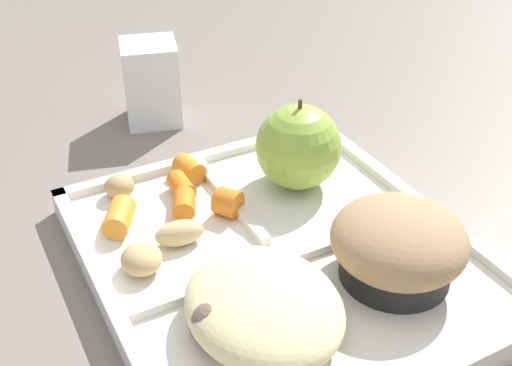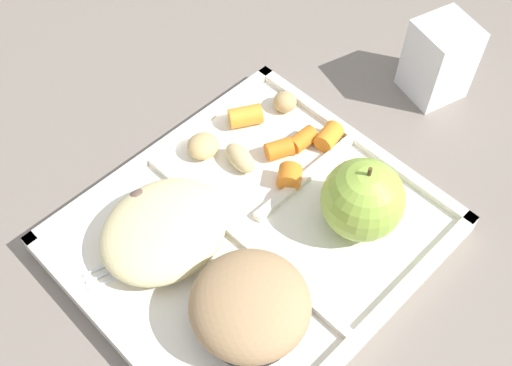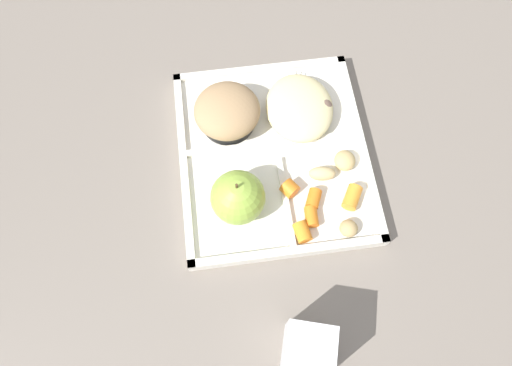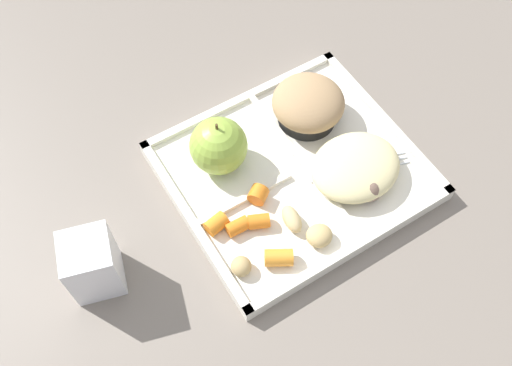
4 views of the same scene
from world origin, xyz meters
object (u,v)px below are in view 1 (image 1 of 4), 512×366
object	(u,v)px
bran_muffin	(398,245)
milk_carton	(152,82)
green_apple	(298,147)
lunch_tray	(280,258)
plastic_fork	(279,343)

from	to	relation	value
bran_muffin	milk_carton	size ratio (longest dim) A/B	1.11
green_apple	milk_carton	world-z (taller)	green_apple
lunch_tray	plastic_fork	bearing A→B (deg)	-30.09
bran_muffin	milk_carton	distance (m)	0.35
plastic_fork	milk_carton	xyz separation A→B (m)	(-0.37, 0.05, 0.03)
bran_muffin	plastic_fork	distance (m)	0.12
lunch_tray	green_apple	size ratio (longest dim) A/B	3.77
bran_muffin	plastic_fork	bearing A→B (deg)	-80.06
milk_carton	plastic_fork	bearing A→B (deg)	8.46
bran_muffin	milk_carton	xyz separation A→B (m)	(-0.35, -0.06, 0.00)
green_apple	plastic_fork	size ratio (longest dim) A/B	0.62
lunch_tray	plastic_fork	xyz separation A→B (m)	(0.08, -0.05, 0.01)
milk_carton	lunch_tray	bearing A→B (deg)	15.92
green_apple	lunch_tray	bearing A→B (deg)	-38.64
plastic_fork	green_apple	bearing A→B (deg)	145.57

